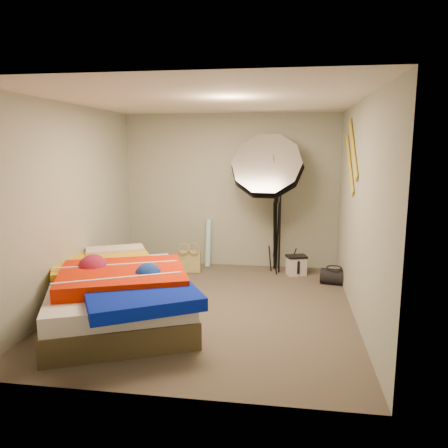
% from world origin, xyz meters
% --- Properties ---
extents(floor, '(4.00, 4.00, 0.00)m').
position_xyz_m(floor, '(0.00, 0.00, 0.00)').
color(floor, brown).
rests_on(floor, ground).
extents(ceiling, '(4.00, 4.00, 0.00)m').
position_xyz_m(ceiling, '(0.00, 0.00, 2.50)').
color(ceiling, silver).
rests_on(ceiling, wall_back).
extents(wall_back, '(3.50, 0.00, 3.50)m').
position_xyz_m(wall_back, '(0.00, 2.00, 1.25)').
color(wall_back, '#9AA292').
rests_on(wall_back, floor).
extents(wall_front, '(3.50, 0.00, 3.50)m').
position_xyz_m(wall_front, '(0.00, -2.00, 1.25)').
color(wall_front, '#9AA292').
rests_on(wall_front, floor).
extents(wall_left, '(0.00, 4.00, 4.00)m').
position_xyz_m(wall_left, '(-1.75, 0.00, 1.25)').
color(wall_left, '#9AA292').
rests_on(wall_left, floor).
extents(wall_right, '(0.00, 4.00, 4.00)m').
position_xyz_m(wall_right, '(1.75, 0.00, 1.25)').
color(wall_right, '#9AA292').
rests_on(wall_right, floor).
extents(tote_bag, '(0.36, 0.18, 0.36)m').
position_xyz_m(tote_bag, '(-0.59, 1.47, 0.18)').
color(tote_bag, tan).
rests_on(tote_bag, floor).
extents(wrapping_roll, '(0.10, 0.23, 0.79)m').
position_xyz_m(wrapping_roll, '(-0.36, 1.87, 0.39)').
color(wrapping_roll, '#4FB9D5').
rests_on(wrapping_roll, floor).
extents(camera_case, '(0.33, 0.28, 0.28)m').
position_xyz_m(camera_case, '(1.09, 1.57, 0.14)').
color(camera_case, beige).
rests_on(camera_case, floor).
extents(duffel_bag, '(0.41, 0.30, 0.23)m').
position_xyz_m(duffel_bag, '(1.63, 1.17, 0.11)').
color(duffel_bag, black).
rests_on(duffel_bag, floor).
extents(wall_stripe_upper, '(0.02, 0.91, 0.78)m').
position_xyz_m(wall_stripe_upper, '(1.73, 0.60, 1.95)').
color(wall_stripe_upper, gold).
rests_on(wall_stripe_upper, wall_right).
extents(wall_stripe_lower, '(0.02, 0.91, 0.78)m').
position_xyz_m(wall_stripe_lower, '(1.73, 0.85, 1.75)').
color(wall_stripe_lower, gold).
rests_on(wall_stripe_lower, wall_right).
extents(bed, '(2.32, 2.58, 0.63)m').
position_xyz_m(bed, '(-0.97, -0.49, 0.32)').
color(bed, '#4E4128').
rests_on(bed, floor).
extents(photo_umbrella, '(1.38, 1.06, 2.30)m').
position_xyz_m(photo_umbrella, '(0.62, 1.54, 1.65)').
color(photo_umbrella, black).
rests_on(photo_umbrella, floor).
extents(camera_tripod, '(0.07, 0.07, 1.21)m').
position_xyz_m(camera_tripod, '(0.76, 1.87, 0.69)').
color(camera_tripod, black).
rests_on(camera_tripod, floor).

